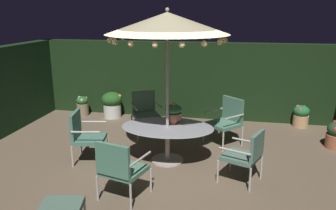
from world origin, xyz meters
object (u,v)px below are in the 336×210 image
at_px(patio_chair_south, 145,111).
at_px(patio_chair_northeast, 120,167).
at_px(ottoman_footrest, 61,209).
at_px(potted_plant_back_right, 82,105).
at_px(potted_plant_right_far, 301,115).
at_px(centerpiece_planter, 173,112).
at_px(patio_chair_north, 84,133).
at_px(patio_chair_east, 246,153).
at_px(patio_umbrella, 167,24).
at_px(potted_plant_front_corner, 143,106).
at_px(potted_plant_left_far, 112,104).
at_px(patio_chair_southeast, 227,118).
at_px(patio_dining_table, 167,133).

bearing_deg(patio_chair_south, patio_chair_northeast, -82.82).
xyz_separation_m(ottoman_footrest, potted_plant_back_right, (-2.00, 4.99, -0.08)).
bearing_deg(ottoman_footrest, potted_plant_right_far, 53.84).
bearing_deg(patio_chair_south, centerpiece_planter, -53.94).
height_order(patio_chair_north, patio_chair_east, patio_chair_north).
bearing_deg(patio_chair_northeast, centerpiece_planter, 73.25).
xyz_separation_m(patio_umbrella, potted_plant_front_corner, (-1.21, 2.65, -2.28)).
bearing_deg(potted_plant_left_far, patio_chair_east, -41.56).
height_order(centerpiece_planter, patio_chair_southeast, centerpiece_planter).
relative_size(patio_chair_north, potted_plant_back_right, 1.82).
bearing_deg(patio_dining_table, patio_chair_southeast, 47.03).
distance_m(potted_plant_left_far, potted_plant_back_right, 0.87).
distance_m(patio_chair_southeast, potted_plant_right_far, 2.35).
relative_size(patio_chair_north, patio_chair_northeast, 1.00).
distance_m(patio_chair_southeast, potted_plant_left_far, 3.38).
bearing_deg(patio_umbrella, patio_chair_east, -22.29).
bearing_deg(potted_plant_right_far, patio_chair_east, -113.43).
bearing_deg(potted_plant_back_right, potted_plant_right_far, 1.64).
xyz_separation_m(patio_chair_east, potted_plant_right_far, (1.41, 3.26, -0.24)).
relative_size(patio_chair_east, potted_plant_back_right, 1.72).
xyz_separation_m(patio_dining_table, patio_umbrella, (0.00, 0.00, 2.02)).
bearing_deg(potted_plant_front_corner, patio_chair_north, -96.81).
height_order(potted_plant_front_corner, potted_plant_back_right, potted_plant_front_corner).
xyz_separation_m(centerpiece_planter, potted_plant_back_right, (-2.98, 2.33, -0.66)).
bearing_deg(potted_plant_left_far, patio_chair_south, -42.17).
relative_size(patio_dining_table, patio_chair_southeast, 1.76).
distance_m(patio_chair_east, ottoman_footrest, 3.03).
xyz_separation_m(patio_umbrella, patio_chair_northeast, (-0.43, -1.53, -2.05)).
height_order(patio_dining_table, potted_plant_left_far, patio_dining_table).
height_order(patio_chair_north, potted_plant_left_far, patio_chair_north).
xyz_separation_m(patio_chair_northeast, patio_chair_east, (1.89, 0.93, -0.02)).
distance_m(ottoman_footrest, potted_plant_left_far, 5.11).
height_order(patio_umbrella, patio_chair_north, patio_umbrella).
distance_m(patio_chair_north, patio_chair_northeast, 1.69).
xyz_separation_m(centerpiece_planter, patio_chair_northeast, (-0.51, -1.70, -0.40)).
relative_size(patio_chair_south, potted_plant_left_far, 1.43).
xyz_separation_m(potted_plant_front_corner, potted_plant_left_far, (-0.81, -0.16, 0.06)).
xyz_separation_m(patio_chair_northeast, ottoman_footrest, (-0.47, -0.96, -0.18)).
bearing_deg(patio_dining_table, patio_chair_northeast, -105.57).
bearing_deg(patio_chair_north, centerpiece_planter, 15.34).
bearing_deg(patio_dining_table, patio_chair_north, -169.76).
relative_size(patio_umbrella, centerpiece_planter, 6.86).
bearing_deg(potted_plant_right_far, patio_dining_table, -137.16).
bearing_deg(potted_plant_front_corner, potted_plant_right_far, 0.27).
distance_m(patio_umbrella, potted_plant_right_far, 4.55).
distance_m(potted_plant_front_corner, potted_plant_back_right, 1.69).
distance_m(patio_chair_east, patio_chair_southeast, 1.80).
relative_size(patio_umbrella, patio_chair_south, 2.88).
bearing_deg(ottoman_footrest, centerpiece_planter, 69.77).
relative_size(centerpiece_planter, ottoman_footrest, 0.68).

